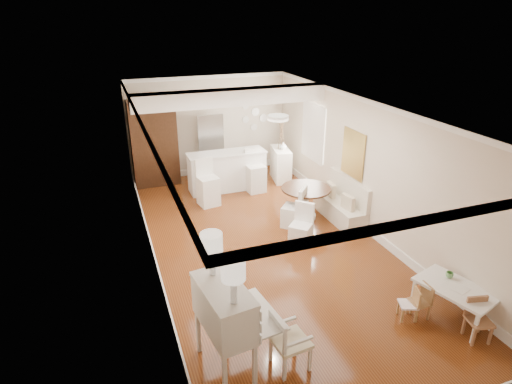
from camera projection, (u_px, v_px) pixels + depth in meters
room at (263, 147)px, 8.29m from camera, size 9.00×9.04×2.82m
secretary_bureau at (224, 329)px, 5.51m from camera, size 1.14×1.16×1.30m
gustavian_armchair at (290, 340)px, 5.64m from camera, size 0.54×0.54×0.86m
kids_table at (453, 302)px, 6.60m from camera, size 0.97×1.27×0.56m
kids_chair_a at (419, 302)px, 6.61m from camera, size 0.29×0.29×0.58m
kids_chair_b at (408, 304)px, 6.58m from camera, size 0.34×0.34×0.54m
kids_chair_c at (479, 321)px, 6.14m from camera, size 0.39×0.39×0.66m
banquette at (340, 200)px, 9.65m from camera, size 0.52×1.60×0.98m
dining_table at (305, 203)px, 9.74m from camera, size 1.20×1.20×0.76m
slip_chair_near at (301, 225)px, 8.66m from camera, size 0.59×0.59×0.86m
slip_chair_far at (294, 207)px, 9.36m from camera, size 0.64×0.64×0.93m
breakfast_counter at (227, 171)px, 11.29m from camera, size 2.05×0.65×1.03m
bar_stool_left at (208, 183)px, 10.35m from camera, size 0.53×0.53×1.15m
bar_stool_right at (255, 171)px, 11.13m from camera, size 0.49×0.49×1.13m
pantry_cabinet at (154, 143)px, 11.43m from camera, size 1.20×0.60×2.30m
fridge at (223, 145)px, 12.10m from camera, size 0.75×0.65×1.80m
sideboard at (281, 164)px, 11.96m from camera, size 0.58×1.01×0.90m
pencil_cup at (449, 275)px, 6.71m from camera, size 0.13×0.13×0.09m
branch_vase at (283, 146)px, 11.71m from camera, size 0.21×0.21×0.20m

